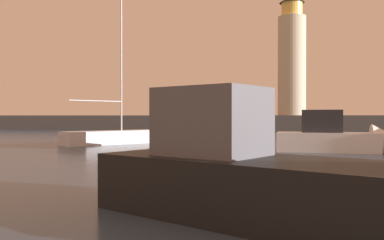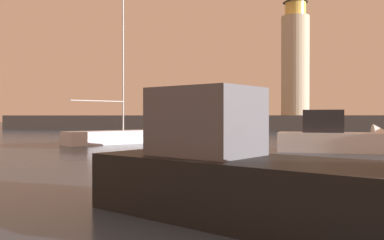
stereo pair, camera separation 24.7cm
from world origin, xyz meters
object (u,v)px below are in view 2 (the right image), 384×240
at_px(motorboat_0, 346,139).
at_px(motorboat_6, 305,185).
at_px(sailboat_moored, 114,136).
at_px(motorboat_3, 187,136).
at_px(lighthouse, 295,58).

xyz_separation_m(motorboat_0, motorboat_6, (-3.90, -18.07, 0.04)).
bearing_deg(sailboat_moored, motorboat_0, -16.25).
distance_m(motorboat_3, motorboat_6, 16.61).
xyz_separation_m(lighthouse, sailboat_moored, (-15.95, -34.75, -10.51)).
height_order(lighthouse, motorboat_0, lighthouse).
xyz_separation_m(motorboat_0, motorboat_3, (-9.30, -2.36, 0.21)).
xyz_separation_m(motorboat_0, sailboat_moored, (-16.53, 4.82, -0.21)).
relative_size(motorboat_3, motorboat_6, 0.97).
distance_m(lighthouse, motorboat_6, 58.64).
bearing_deg(motorboat_0, sailboat_moored, 163.75).
xyz_separation_m(lighthouse, motorboat_0, (0.57, -39.57, -10.30)).
bearing_deg(motorboat_6, sailboat_moored, 118.89).
bearing_deg(sailboat_moored, motorboat_3, -44.84).
distance_m(motorboat_3, sailboat_moored, 10.19).
distance_m(lighthouse, motorboat_0, 40.89).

